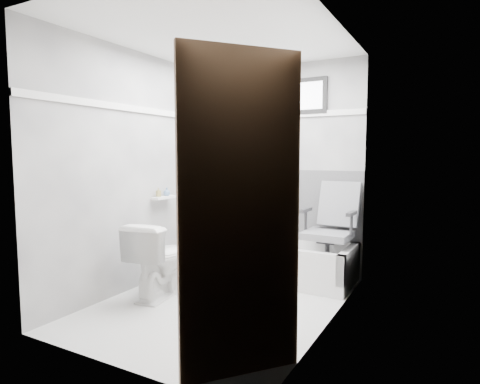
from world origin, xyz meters
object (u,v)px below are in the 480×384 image
Objects in this scene: soap_bottle_b at (167,192)px; soap_bottle_a at (158,192)px; door at (256,227)px; bathtub at (284,260)px; office_chair at (328,228)px; toilet at (160,259)px.

soap_bottle_a is at bearing -90.00° from soap_bottle_b.
soap_bottle_a is (-1.92, 1.53, -0.03)m from door.
office_chair is (0.47, 0.05, 0.39)m from bathtub.
office_chair is at bearing 24.07° from soap_bottle_a.
toilet is at bearing -138.64° from office_chair.
bathtub is 1.55m from soap_bottle_a.
office_chair is 10.04× the size of soap_bottle_a.
office_chair is 1.31× the size of toilet.
door is at bearing -71.25° from bathtub.
soap_bottle_b is (-0.32, 0.52, 0.60)m from toilet.
office_chair is 1.83m from soap_bottle_a.
door is at bearing -40.96° from soap_bottle_b.
bathtub is 2.05× the size of toilet.
door is 2.45m from soap_bottle_a.
door is at bearing -38.49° from soap_bottle_a.
soap_bottle_b is (-1.92, 1.67, -0.04)m from door.
bathtub is 1.49m from soap_bottle_b.
door reaches higher than bathtub.
bathtub is at bearing -172.58° from office_chair.
door reaches higher than office_chair.
toilet is 2.07m from door.
toilet is at bearing -128.76° from bathtub.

